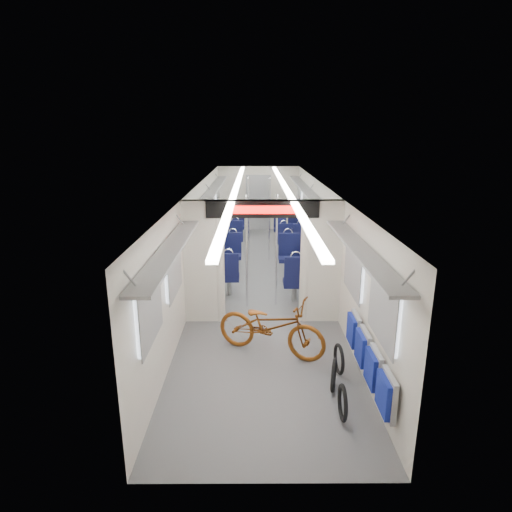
{
  "coord_description": "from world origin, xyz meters",
  "views": [
    {
      "loc": [
        -0.15,
        -9.55,
        3.45
      ],
      "look_at": [
        -0.12,
        -1.85,
        1.23
      ],
      "focal_mm": 30.0,
      "sensor_mm": 36.0,
      "label": 1
    }
  ],
  "objects_px": {
    "stanchion_far_left": "(249,219)",
    "seat_bay_far_right": "(289,231)",
    "bike_hoop_a": "(342,404)",
    "seat_bay_far_left": "(229,228)",
    "stanchion_near_right": "(276,252)",
    "flip_bench": "(368,358)",
    "bike_hoop_c": "(339,361)",
    "bike_hoop_b": "(334,377)",
    "stanchion_near_left": "(247,253)",
    "bicycle": "(271,326)",
    "seat_bay_near_right": "(301,263)",
    "stanchion_far_right": "(269,220)",
    "seat_bay_near_left": "(221,260)"
  },
  "relations": [
    {
      "from": "seat_bay_near_left",
      "to": "stanchion_near_left",
      "type": "bearing_deg",
      "value": -66.78
    },
    {
      "from": "seat_bay_far_right",
      "to": "stanchion_near_left",
      "type": "distance_m",
      "value": 4.88
    },
    {
      "from": "bike_hoop_c",
      "to": "stanchion_near_left",
      "type": "bearing_deg",
      "value": 118.52
    },
    {
      "from": "flip_bench",
      "to": "bike_hoop_c",
      "type": "relative_size",
      "value": 4.52
    },
    {
      "from": "bicycle",
      "to": "stanchion_near_right",
      "type": "distance_m",
      "value": 2.14
    },
    {
      "from": "flip_bench",
      "to": "seat_bay_near_left",
      "type": "distance_m",
      "value": 5.18
    },
    {
      "from": "flip_bench",
      "to": "bike_hoop_a",
      "type": "height_order",
      "value": "flip_bench"
    },
    {
      "from": "stanchion_near_right",
      "to": "flip_bench",
      "type": "bearing_deg",
      "value": -71.8
    },
    {
      "from": "stanchion_near_left",
      "to": "seat_bay_far_right",
      "type": "bearing_deg",
      "value": 75.27
    },
    {
      "from": "bicycle",
      "to": "stanchion_far_right",
      "type": "bearing_deg",
      "value": 22.46
    },
    {
      "from": "seat_bay_near_left",
      "to": "stanchion_far_left",
      "type": "height_order",
      "value": "stanchion_far_left"
    },
    {
      "from": "bike_hoop_b",
      "to": "seat_bay_far_right",
      "type": "bearing_deg",
      "value": 90.08
    },
    {
      "from": "flip_bench",
      "to": "seat_bay_far_right",
      "type": "bearing_deg",
      "value": 93.06
    },
    {
      "from": "bicycle",
      "to": "bike_hoop_a",
      "type": "relative_size",
      "value": 3.91
    },
    {
      "from": "flip_bench",
      "to": "bike_hoop_b",
      "type": "relative_size",
      "value": 4.42
    },
    {
      "from": "bike_hoop_a",
      "to": "seat_bay_far_right",
      "type": "distance_m",
      "value": 8.33
    },
    {
      "from": "bike_hoop_a",
      "to": "stanchion_far_left",
      "type": "relative_size",
      "value": 0.2
    },
    {
      "from": "bike_hoop_c",
      "to": "stanchion_near_right",
      "type": "xyz_separation_m",
      "value": [
        -0.8,
        2.63,
        0.94
      ]
    },
    {
      "from": "bike_hoop_c",
      "to": "seat_bay_near_right",
      "type": "bearing_deg",
      "value": 92.54
    },
    {
      "from": "stanchion_far_left",
      "to": "seat_bay_far_right",
      "type": "bearing_deg",
      "value": 46.08
    },
    {
      "from": "bike_hoop_b",
      "to": "seat_bay_near_left",
      "type": "distance_m",
      "value": 4.89
    },
    {
      "from": "bike_hoop_b",
      "to": "seat_bay_near_left",
      "type": "relative_size",
      "value": 0.23
    },
    {
      "from": "bike_hoop_a",
      "to": "seat_bay_near_right",
      "type": "bearing_deg",
      "value": 90.1
    },
    {
      "from": "bike_hoop_a",
      "to": "seat_bay_far_left",
      "type": "xyz_separation_m",
      "value": [
        -1.88,
        8.66,
        0.33
      ]
    },
    {
      "from": "stanchion_near_left",
      "to": "seat_bay_far_left",
      "type": "bearing_deg",
      "value": 97.24
    },
    {
      "from": "bike_hoop_a",
      "to": "bike_hoop_b",
      "type": "height_order",
      "value": "bike_hoop_b"
    },
    {
      "from": "bicycle",
      "to": "seat_bay_near_right",
      "type": "distance_m",
      "value": 3.24
    },
    {
      "from": "bike_hoop_b",
      "to": "stanchion_far_left",
      "type": "bearing_deg",
      "value": 101.01
    },
    {
      "from": "bicycle",
      "to": "bike_hoop_c",
      "type": "bearing_deg",
      "value": -97.76
    },
    {
      "from": "seat_bay_far_right",
      "to": "stanchion_near_left",
      "type": "height_order",
      "value": "stanchion_near_left"
    },
    {
      "from": "seat_bay_near_left",
      "to": "seat_bay_near_right",
      "type": "relative_size",
      "value": 0.93
    },
    {
      "from": "seat_bay_near_right",
      "to": "seat_bay_far_left",
      "type": "relative_size",
      "value": 1.08
    },
    {
      "from": "flip_bench",
      "to": "stanchion_far_left",
      "type": "height_order",
      "value": "stanchion_far_left"
    },
    {
      "from": "stanchion_near_right",
      "to": "stanchion_far_right",
      "type": "relative_size",
      "value": 1.0
    },
    {
      "from": "flip_bench",
      "to": "seat_bay_far_left",
      "type": "height_order",
      "value": "seat_bay_far_left"
    },
    {
      "from": "bicycle",
      "to": "bike_hoop_a",
      "type": "bearing_deg",
      "value": -129.63
    },
    {
      "from": "seat_bay_far_left",
      "to": "stanchion_far_left",
      "type": "distance_m",
      "value": 1.85
    },
    {
      "from": "bike_hoop_a",
      "to": "seat_bay_far_left",
      "type": "distance_m",
      "value": 8.87
    },
    {
      "from": "stanchion_near_right",
      "to": "stanchion_far_left",
      "type": "distance_m",
      "value": 3.39
    },
    {
      "from": "bicycle",
      "to": "bike_hoop_c",
      "type": "height_order",
      "value": "bicycle"
    },
    {
      "from": "seat_bay_far_right",
      "to": "stanchion_far_right",
      "type": "relative_size",
      "value": 0.84
    },
    {
      "from": "seat_bay_far_left",
      "to": "stanchion_near_right",
      "type": "bearing_deg",
      "value": -76.07
    },
    {
      "from": "bike_hoop_b",
      "to": "seat_bay_far_left",
      "type": "bearing_deg",
      "value": 103.16
    },
    {
      "from": "seat_bay_far_left",
      "to": "stanchion_near_right",
      "type": "xyz_separation_m",
      "value": [
        1.23,
        -4.97,
        0.61
      ]
    },
    {
      "from": "seat_bay_near_right",
      "to": "stanchion_near_left",
      "type": "relative_size",
      "value": 0.97
    },
    {
      "from": "bicycle",
      "to": "seat_bay_far_right",
      "type": "xyz_separation_m",
      "value": [
        0.82,
        6.64,
        0.04
      ]
    },
    {
      "from": "seat_bay_far_right",
      "to": "stanchion_far_right",
      "type": "height_order",
      "value": "stanchion_far_right"
    },
    {
      "from": "flip_bench",
      "to": "seat_bay_near_right",
      "type": "distance_m",
      "value": 4.35
    },
    {
      "from": "seat_bay_near_right",
      "to": "stanchion_near_left",
      "type": "xyz_separation_m",
      "value": [
        -1.23,
        -1.18,
        0.59
      ]
    },
    {
      "from": "bike_hoop_c",
      "to": "seat_bay_near_left",
      "type": "distance_m",
      "value": 4.55
    }
  ]
}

